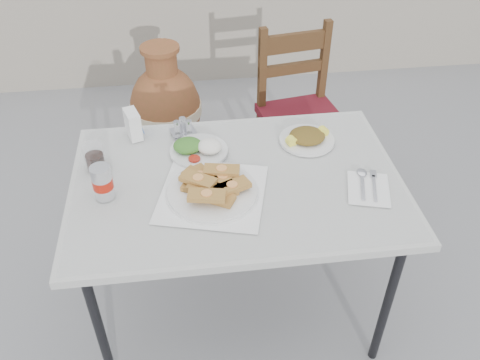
{
  "coord_description": "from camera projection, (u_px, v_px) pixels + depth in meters",
  "views": [
    {
      "loc": [
        -0.21,
        -1.6,
        2.11
      ],
      "look_at": [
        0.0,
        0.04,
        0.77
      ],
      "focal_mm": 38.0,
      "sensor_mm": 36.0,
      "label": 1
    }
  ],
  "objects": [
    {
      "name": "napkin_holder",
      "position": [
        133.0,
        124.0,
        2.26
      ],
      "size": [
        0.09,
        0.12,
        0.13
      ],
      "rotation": [
        0.0,
        0.0,
        0.31
      ],
      "color": "white",
      "rests_on": "cafe_table"
    },
    {
      "name": "back_wall",
      "position": [
        201.0,
        7.0,
        4.13
      ],
      "size": [
        6.0,
        0.25,
        1.2
      ],
      "primitive_type": "cube",
      "color": "gray",
      "rests_on": "ground"
    },
    {
      "name": "condiment_caddy",
      "position": [
        183.0,
        129.0,
        2.3
      ],
      "size": [
        0.13,
        0.11,
        0.08
      ],
      "rotation": [
        0.0,
        0.0,
        0.28
      ],
      "color": "silver",
      "rests_on": "cafe_table"
    },
    {
      "name": "pide_plate",
      "position": [
        212.0,
        187.0,
        1.96
      ],
      "size": [
        0.49,
        0.49,
        0.08
      ],
      "rotation": [
        0.0,
        0.0,
        -0.26
      ],
      "color": "white",
      "rests_on": "cafe_table"
    },
    {
      "name": "cafe_table",
      "position": [
        237.0,
        190.0,
        2.1
      ],
      "size": [
        1.34,
        0.91,
        0.82
      ],
      "rotation": [
        0.0,
        0.0,
        -0.0
      ],
      "color": "black",
      "rests_on": "ground"
    },
    {
      "name": "salad_chopped_plate",
      "position": [
        307.0,
        137.0,
        2.26
      ],
      "size": [
        0.25,
        0.25,
        0.05
      ],
      "color": "silver",
      "rests_on": "cafe_table"
    },
    {
      "name": "chair",
      "position": [
        300.0,
        114.0,
        3.0
      ],
      "size": [
        0.52,
        0.52,
        1.02
      ],
      "rotation": [
        0.0,
        0.0,
        0.16
      ],
      "color": "#331A0D",
      "rests_on": "ground"
    },
    {
      "name": "cola_glass",
      "position": [
        95.0,
        159.0,
        2.08
      ],
      "size": [
        0.08,
        0.08,
        0.12
      ],
      "color": "white",
      "rests_on": "cafe_table"
    },
    {
      "name": "salad_rice_plate",
      "position": [
        198.0,
        148.0,
        2.19
      ],
      "size": [
        0.25,
        0.25,
        0.06
      ],
      "color": "silver",
      "rests_on": "cafe_table"
    },
    {
      "name": "cutlery_napkin",
      "position": [
        368.0,
        186.0,
        2.02
      ],
      "size": [
        0.21,
        0.24,
        0.02
      ],
      "rotation": [
        0.0,
        0.0,
        -0.27
      ],
      "color": "white",
      "rests_on": "cafe_table"
    },
    {
      "name": "ground",
      "position": [
        241.0,
        301.0,
        2.59
      ],
      "size": [
        80.0,
        80.0,
        0.0
      ],
      "primitive_type": "plane",
      "color": "slate",
      "rests_on": "ground"
    },
    {
      "name": "terracotta_urn",
      "position": [
        166.0,
        109.0,
        3.32
      ],
      "size": [
        0.47,
        0.47,
        0.81
      ],
      "color": "brown",
      "rests_on": "ground"
    },
    {
      "name": "soda_can",
      "position": [
        102.0,
        182.0,
        1.93
      ],
      "size": [
        0.08,
        0.08,
        0.14
      ],
      "color": "silver",
      "rests_on": "cafe_table"
    }
  ]
}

